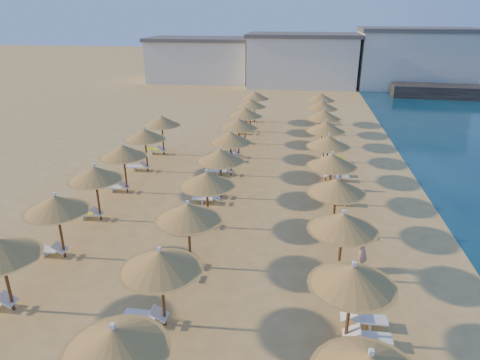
# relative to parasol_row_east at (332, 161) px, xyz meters

# --- Properties ---
(ground) EXTENTS (220.00, 220.00, 0.00)m
(ground) POSITION_rel_parasol_row_east_xyz_m (-4.04, -4.25, -2.61)
(ground) COLOR #DFAC62
(ground) RESTS_ON ground
(hotel_blocks) EXTENTS (46.53, 10.70, 8.10)m
(hotel_blocks) POSITION_rel_parasol_row_east_xyz_m (-0.81, 41.71, 1.09)
(hotel_blocks) COLOR white
(hotel_blocks) RESTS_ON ground
(parasol_row_east) EXTENTS (2.84, 39.99, 3.17)m
(parasol_row_east) POSITION_rel_parasol_row_east_xyz_m (0.00, 0.00, 0.00)
(parasol_row_east) COLOR brown
(parasol_row_east) RESTS_ON ground
(parasol_row_west) EXTENTS (2.84, 39.99, 3.17)m
(parasol_row_west) POSITION_rel_parasol_row_east_xyz_m (-6.29, 0.00, 0.00)
(parasol_row_west) COLOR brown
(parasol_row_west) RESTS_ON ground
(parasol_row_inland) EXTENTS (2.84, 21.41, 3.17)m
(parasol_row_inland) POSITION_rel_parasol_row_east_xyz_m (-12.14, -1.86, -0.00)
(parasol_row_inland) COLOR brown
(parasol_row_inland) RESTS_ON ground
(loungers) EXTENTS (15.15, 38.59, 0.66)m
(loungers) POSITION_rel_parasol_row_east_xyz_m (-4.59, -0.32, -2.27)
(loungers) COLOR white
(loungers) RESTS_ON ground
(beachgoer_c) EXTENTS (0.97, 0.78, 1.54)m
(beachgoer_c) POSITION_rel_parasol_row_east_xyz_m (0.45, 2.16, -1.84)
(beachgoer_c) COLOR tan
(beachgoer_c) RESTS_ON ground
(beachgoer_a) EXTENTS (0.66, 0.79, 1.85)m
(beachgoer_a) POSITION_rel_parasol_row_east_xyz_m (1.01, -6.61, -1.69)
(beachgoer_a) COLOR tan
(beachgoer_a) RESTS_ON ground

